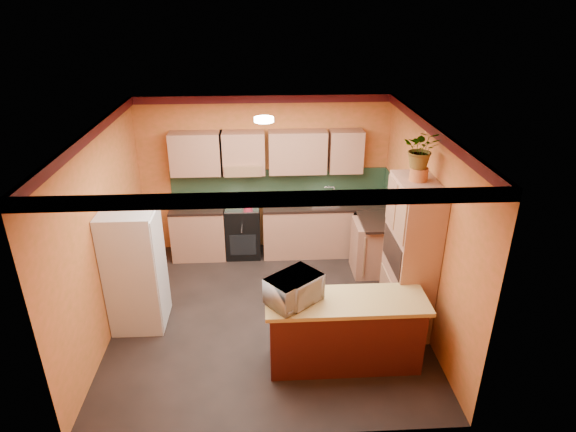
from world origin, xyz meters
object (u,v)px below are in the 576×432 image
object	(u,v)px
base_cabinets_back	(279,230)
pantry	(410,258)
microwave	(294,289)
breakfast_bar	(345,334)
stove	(243,230)
fridge	(135,269)

from	to	relation	value
base_cabinets_back	pantry	distance (m)	2.74
microwave	breakfast_bar	bearing A→B (deg)	-39.61
stove	base_cabinets_back	bearing A→B (deg)	0.00
breakfast_bar	microwave	size ratio (longest dim) A/B	2.99
stove	microwave	size ratio (longest dim) A/B	1.51
breakfast_bar	microwave	world-z (taller)	microwave
pantry	breakfast_bar	xyz separation A→B (m)	(-0.94, -0.72, -0.61)
breakfast_bar	microwave	xyz separation A→B (m)	(-0.62, 0.00, 0.66)
base_cabinets_back	breakfast_bar	bearing A→B (deg)	-76.70
microwave	pantry	bearing A→B (deg)	-14.75
base_cabinets_back	microwave	bearing A→B (deg)	-88.85
fridge	pantry	bearing A→B (deg)	-3.86
breakfast_bar	microwave	bearing A→B (deg)	180.00
pantry	breakfast_bar	size ratio (longest dim) A/B	1.17
fridge	pantry	distance (m)	3.61
fridge	microwave	world-z (taller)	fridge
base_cabinets_back	breakfast_bar	xyz separation A→B (m)	(0.67, -2.85, 0.00)
microwave	fridge	bearing A→B (deg)	115.08
base_cabinets_back	fridge	size ratio (longest dim) A/B	2.15
base_cabinets_back	fridge	distance (m)	2.77
fridge	microwave	bearing A→B (deg)	-25.32
stove	microwave	world-z (taller)	microwave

